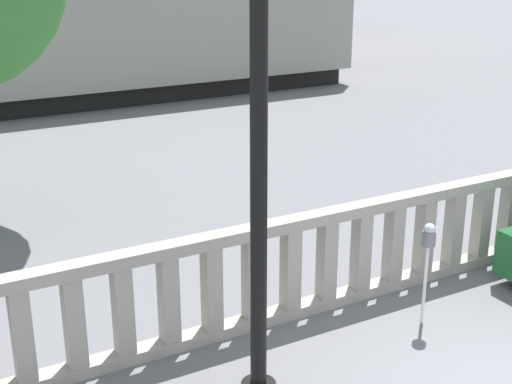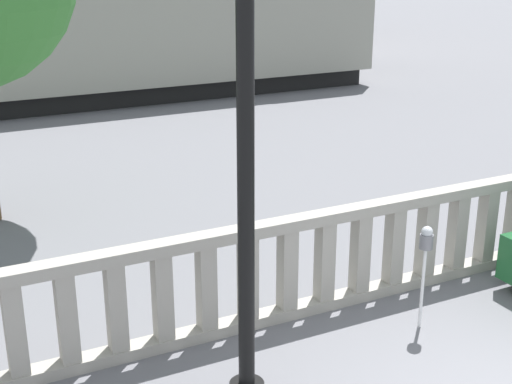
{
  "view_description": "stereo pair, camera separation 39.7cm",
  "coord_description": "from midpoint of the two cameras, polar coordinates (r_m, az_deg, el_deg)",
  "views": [
    {
      "loc": [
        -5.3,
        -3.71,
        4.42
      ],
      "look_at": [
        -1.0,
        4.01,
        1.34
      ],
      "focal_mm": 50.0,
      "sensor_mm": 36.0,
      "label": 1
    },
    {
      "loc": [
        -4.95,
        -3.89,
        4.42
      ],
      "look_at": [
        -1.0,
        4.01,
        1.34
      ],
      "focal_mm": 50.0,
      "sensor_mm": 36.0,
      "label": 2
    }
  ],
  "objects": [
    {
      "name": "balustrade",
      "position": [
        9.32,
        7.19,
        -4.73
      ],
      "size": [
        17.11,
        0.24,
        1.32
      ],
      "color": "#9E998E",
      "rests_on": "ground"
    },
    {
      "name": "parking_meter",
      "position": [
        8.66,
        12.35,
        -4.15
      ],
      "size": [
        0.16,
        0.16,
        1.32
      ],
      "color": "silver",
      "rests_on": "ground"
    },
    {
      "name": "lamppost",
      "position": [
        6.35,
        -1.58,
        6.49
      ],
      "size": [
        0.36,
        0.36,
        5.63
      ],
      "color": "black",
      "rests_on": "ground"
    }
  ]
}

